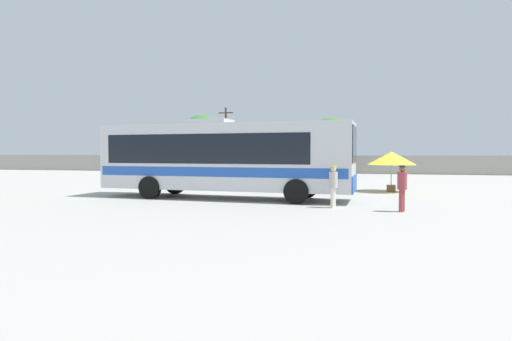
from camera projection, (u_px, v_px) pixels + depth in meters
ground_plane at (255, 182)px, 30.43m from camera, size 300.00×300.00×0.00m
perimeter_wall at (288, 164)px, 44.21m from camera, size 80.00×0.30×1.84m
coach_bus_silver_blue at (222, 156)px, 19.49m from camera, size 11.85×3.20×3.66m
attendant_by_bus_door at (333, 184)px, 16.12m from camera, size 0.42×0.42×1.62m
passenger_waiting_on_apron at (402, 185)px, 15.02m from camera, size 0.45×0.45×1.67m
vendor_umbrella_secondary_yellow at (391, 159)px, 22.76m from camera, size 2.57×2.57×2.17m
parked_car_leftmost_grey at (143, 165)px, 44.52m from camera, size 4.34×2.04×1.50m
parked_car_second_white at (194, 166)px, 42.84m from camera, size 4.73×2.26×1.53m
parked_car_third_maroon at (252, 166)px, 41.65m from camera, size 4.21×1.99×1.49m
parked_car_rightmost_dark_blue at (326, 167)px, 40.44m from camera, size 4.61×2.07×1.42m
utility_pole_near at (226, 138)px, 48.72m from camera, size 1.80×0.33×7.33m
roadside_tree_left at (161, 136)px, 54.05m from camera, size 3.21×3.21×5.66m
roadside_tree_midleft at (201, 128)px, 48.48m from camera, size 3.67×3.67×6.50m
roadside_tree_midright at (271, 135)px, 50.49m from camera, size 3.31×3.31×5.74m
roadside_tree_right at (331, 135)px, 49.32m from camera, size 4.94×4.94×6.24m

